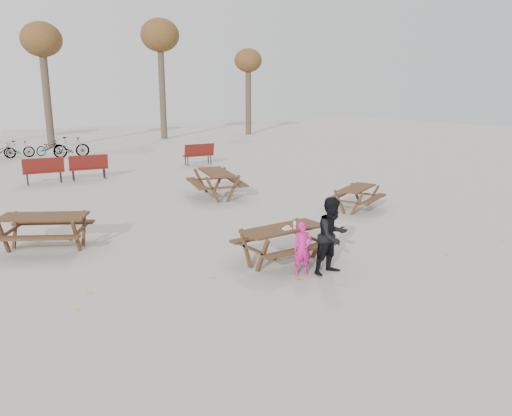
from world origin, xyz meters
TOP-DOWN VIEW (x-y plane):
  - ground at (0.00, 0.00)m, footprint 80.00×80.00m
  - main_picnic_table at (0.00, 0.00)m, footprint 1.80×1.45m
  - food_tray at (-0.02, -0.16)m, footprint 0.18×0.11m
  - bread_roll at (-0.02, -0.16)m, footprint 0.14×0.06m
  - soda_bottle at (0.14, -0.21)m, footprint 0.07×0.07m
  - child at (-0.13, -0.79)m, footprint 0.46×0.37m
  - adult at (0.41, -1.06)m, footprint 0.79×0.63m
  - picnic_table_east at (4.73, 2.43)m, footprint 2.02×1.85m
  - picnic_table_north at (-3.95, 3.81)m, footprint 2.42×2.29m
  - picnic_table_far at (2.16, 6.46)m, footprint 2.15×2.43m
  - park_bench_row at (-1.16, 12.36)m, footprint 13.97×2.27m
  - bicycle_row at (-1.92, 20.52)m, footprint 7.77×2.63m
  - tree_row at (0.90, 25.15)m, footprint 32.17×3.52m
  - fallen_leaves at (0.50, 2.50)m, footprint 11.00×11.00m

SIDE VIEW (x-z plane):
  - ground at x=0.00m, z-range 0.00..0.00m
  - fallen_leaves at x=0.50m, z-range 0.00..0.01m
  - picnic_table_east at x=4.73m, z-range 0.00..0.70m
  - picnic_table_north at x=-3.95m, z-range 0.00..0.82m
  - picnic_table_far at x=2.16m, z-range 0.00..0.89m
  - bicycle_row at x=-1.92m, z-range -0.07..1.03m
  - park_bench_row at x=-1.16m, z-range 0.00..1.03m
  - child at x=-0.13m, z-range 0.00..1.09m
  - main_picnic_table at x=0.00m, z-range 0.20..0.97m
  - adult at x=0.41m, z-range 0.00..1.57m
  - food_tray at x=-0.02m, z-range 0.78..0.81m
  - bread_roll at x=-0.02m, z-range 0.81..0.86m
  - soda_bottle at x=0.14m, z-range 0.76..0.93m
  - tree_row at x=0.90m, z-range 2.06..10.32m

